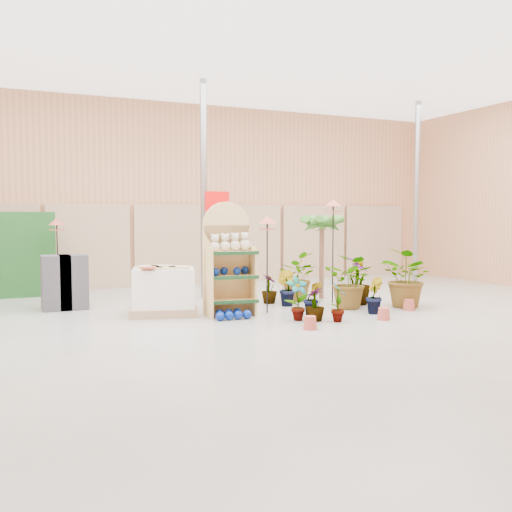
{
  "coord_description": "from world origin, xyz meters",
  "views": [
    {
      "loc": [
        -3.79,
        -7.76,
        1.71
      ],
      "look_at": [
        0.3,
        1.5,
        1.0
      ],
      "focal_mm": 40.0,
      "sensor_mm": 36.0,
      "label": 1
    }
  ],
  "objects_px": {
    "pallet_stack": "(164,291)",
    "potted_plant_2": "(351,281)",
    "bird_table_front": "(267,223)",
    "display_shelf": "(228,263)"
  },
  "relations": [
    {
      "from": "pallet_stack",
      "to": "potted_plant_2",
      "type": "relative_size",
      "value": 1.33
    },
    {
      "from": "display_shelf",
      "to": "bird_table_front",
      "type": "relative_size",
      "value": 1.14
    },
    {
      "from": "potted_plant_2",
      "to": "bird_table_front",
      "type": "bearing_deg",
      "value": 172.65
    },
    {
      "from": "pallet_stack",
      "to": "bird_table_front",
      "type": "bearing_deg",
      "value": -3.75
    },
    {
      "from": "bird_table_front",
      "to": "potted_plant_2",
      "type": "bearing_deg",
      "value": -7.35
    },
    {
      "from": "pallet_stack",
      "to": "potted_plant_2",
      "type": "xyz_separation_m",
      "value": [
        3.34,
        -0.78,
        0.1
      ]
    },
    {
      "from": "bird_table_front",
      "to": "potted_plant_2",
      "type": "relative_size",
      "value": 1.71
    },
    {
      "from": "pallet_stack",
      "to": "bird_table_front",
      "type": "xyz_separation_m",
      "value": [
        1.72,
        -0.57,
        1.19
      ]
    },
    {
      "from": "bird_table_front",
      "to": "potted_plant_2",
      "type": "xyz_separation_m",
      "value": [
        1.61,
        -0.21,
        -1.09
      ]
    },
    {
      "from": "display_shelf",
      "to": "pallet_stack",
      "type": "relative_size",
      "value": 1.46
    }
  ]
}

